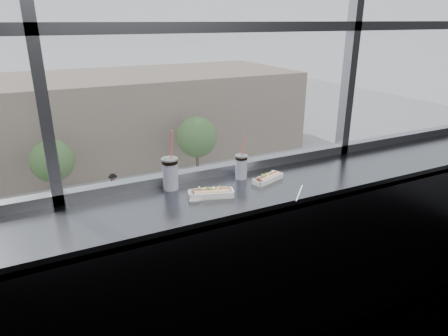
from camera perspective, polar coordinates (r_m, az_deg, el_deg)
name	(u,v)px	position (r m, az deg, el deg)	size (l,w,h in m)	color
wall_back_lower	(222,246)	(2.85, -0.22, -11.15)	(6.00, 6.00, 0.00)	black
counter	(243,193)	(2.39, 2.70, -3.58)	(6.00, 0.55, 0.06)	slate
counter_fascia	(262,289)	(2.46, 5.50, -16.89)	(6.00, 0.04, 1.04)	slate
hotdog_tray_left	(211,193)	(2.25, -1.86, -3.56)	(0.27, 0.16, 0.06)	white
hotdog_tray_right	(268,178)	(2.48, 6.28, -1.41)	(0.23, 0.14, 0.05)	white
soda_cup_left	(170,172)	(2.35, -7.70, -0.58)	(0.10, 0.10, 0.36)	white
soda_cup_right	(241,166)	(2.49, 2.47, 0.33)	(0.08, 0.08, 0.29)	white
loose_straw	(299,193)	(2.34, 10.73, -3.53)	(0.01, 0.01, 0.23)	white
wrapper	(196,200)	(2.21, -4.09, -4.55)	(0.09, 0.06, 0.02)	silver
plaza_ground	(45,147)	(47.51, -24.21, 2.69)	(120.00, 120.00, 0.00)	#979796
street_asphalt	(73,254)	(25.73, -20.79, -11.41)	(80.00, 10.00, 0.06)	black
far_sidewalk	(59,202)	(32.88, -22.47, -4.53)	(80.00, 6.00, 0.04)	#979796
far_building	(42,123)	(41.19, -24.51, 5.93)	(50.00, 14.00, 8.00)	gray
car_far_b	(118,200)	(29.16, -14.85, -4.47)	(6.19, 2.58, 2.06)	#BB0030
car_near_c	(109,267)	(21.86, -16.15, -13.41)	(6.57, 2.74, 2.19)	maroon
car_far_c	(214,184)	(31.29, -1.49, -2.23)	(5.50, 2.29, 1.83)	white
car_near_e	(297,219)	(26.04, 10.45, -7.22)	(6.21, 2.59, 2.07)	#3C29B8
car_near_d	(193,246)	(22.89, -4.47, -11.09)	(6.17, 2.57, 2.06)	silver
pedestrian_c	(113,183)	(32.12, -15.53, -2.04)	(1.00, 0.75, 2.24)	#66605B
tree_center	(52,161)	(31.71, -23.34, 0.94)	(3.17, 3.17, 4.95)	#47382B
tree_right	(197,137)	(33.97, -3.90, 4.43)	(3.48, 3.48, 5.44)	#47382B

